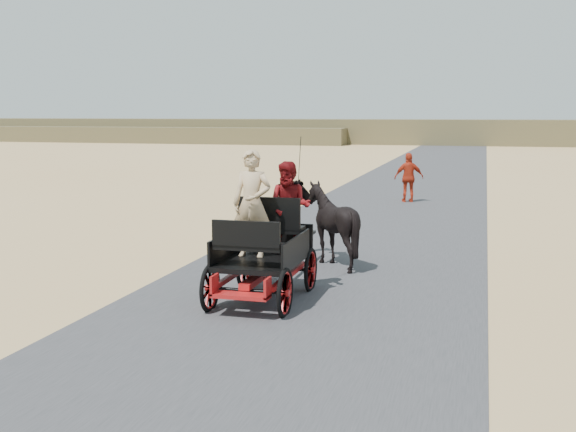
% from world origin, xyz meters
% --- Properties ---
extents(ground, '(140.00, 140.00, 0.00)m').
position_xyz_m(ground, '(0.00, 0.00, 0.00)').
color(ground, tan).
extents(road, '(6.00, 140.00, 0.01)m').
position_xyz_m(road, '(0.00, 0.00, 0.01)').
color(road, '#38383A').
rests_on(road, ground).
extents(ridge_far, '(140.00, 6.00, 2.40)m').
position_xyz_m(ridge_far, '(0.00, 62.00, 1.20)').
color(ridge_far, brown).
rests_on(ridge_far, ground).
extents(ridge_near, '(40.00, 4.00, 1.60)m').
position_xyz_m(ridge_near, '(-30.00, 58.00, 0.80)').
color(ridge_near, brown).
rests_on(ridge_near, ground).
extents(carriage, '(1.30, 2.40, 0.72)m').
position_xyz_m(carriage, '(-0.66, 1.41, 0.36)').
color(carriage, black).
rests_on(carriage, ground).
extents(horse_left, '(0.91, 2.01, 1.70)m').
position_xyz_m(horse_left, '(-1.21, 4.41, 0.85)').
color(horse_left, black).
rests_on(horse_left, ground).
extents(horse_right, '(1.37, 1.54, 1.70)m').
position_xyz_m(horse_right, '(-0.11, 4.41, 0.85)').
color(horse_right, black).
rests_on(horse_right, ground).
extents(driver_man, '(0.66, 0.43, 1.80)m').
position_xyz_m(driver_man, '(-0.86, 1.46, 1.62)').
color(driver_man, tan).
rests_on(driver_man, carriage).
extents(passenger_woman, '(0.77, 0.60, 1.58)m').
position_xyz_m(passenger_woman, '(-0.36, 2.01, 1.51)').
color(passenger_woman, '#660C0F').
rests_on(passenger_woman, carriage).
extents(pedestrian, '(1.08, 0.67, 1.73)m').
position_xyz_m(pedestrian, '(0.33, 15.42, 0.86)').
color(pedestrian, '#AA2913').
rests_on(pedestrian, ground).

